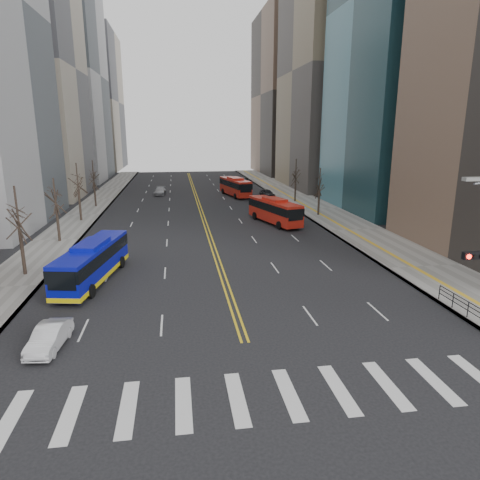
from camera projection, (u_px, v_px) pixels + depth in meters
The scene contains 15 objects.
ground at pixel (263, 396), 19.12m from camera, with size 220.00×220.00×0.00m, color black.
sidewalk_right at pixel (317, 209), 64.73m from camera, with size 7.00×130.00×0.15m, color slate.
sidewalk_left at pixel (84, 215), 59.85m from camera, with size 5.00×130.00×0.15m, color slate.
crosswalk at pixel (263, 396), 19.12m from camera, with size 26.70×4.00×0.01m.
centerline at pixel (198, 201), 71.82m from camera, with size 0.55×100.00×0.01m.
office_towers at pixel (191, 61), 78.84m from camera, with size 83.00×134.00×58.00m.
pedestrian_railing at pixel (468, 307), 26.72m from camera, with size 0.06×6.06×1.02m.
street_trees at pixel (145, 189), 49.99m from camera, with size 35.20×47.20×7.60m.
blue_bus at pixel (93, 261), 33.34m from camera, with size 4.31×11.08×3.18m.
red_bus_near at pixel (275, 209), 54.35m from camera, with size 5.11×10.47×3.26m.
red_bus_far at pixel (235, 186), 77.30m from camera, with size 4.64×10.91×3.39m.
car_white at pixel (49, 337), 23.18m from camera, with size 1.37×3.94×1.30m, color silver.
car_dark_mid at pixel (267, 193), 76.00m from camera, with size 1.70×4.22×1.44m, color black.
car_silver at pixel (160, 191), 79.14m from camera, with size 1.94×4.78×1.39m, color #95969A.
car_dark_far at pixel (243, 181), 94.98m from camera, with size 2.25×4.89×1.36m, color black.
Camera 1 is at (-3.51, -16.45, 11.51)m, focal length 32.00 mm.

